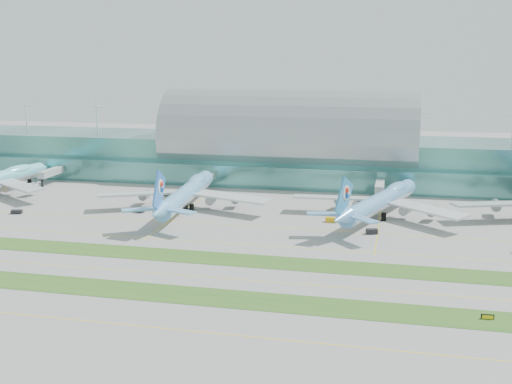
% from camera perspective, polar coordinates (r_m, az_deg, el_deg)
% --- Properties ---
extents(ground, '(700.00, 700.00, 0.00)m').
position_cam_1_polar(ground, '(188.25, -3.68, -6.11)').
color(ground, gray).
rests_on(ground, ground).
extents(terminal, '(340.00, 69.10, 36.00)m').
position_cam_1_polar(terminal, '(307.80, 3.01, 3.76)').
color(terminal, '#3D7A75').
rests_on(terminal, ground).
extents(grass_strip_near, '(420.00, 12.00, 0.08)m').
position_cam_1_polar(grass_strip_near, '(163.13, -6.46, -9.06)').
color(grass_strip_near, '#2D591E').
rests_on(grass_strip_near, ground).
extents(grass_strip_far, '(420.00, 12.00, 0.08)m').
position_cam_1_polar(grass_strip_far, '(190.06, -3.51, -5.91)').
color(grass_strip_far, '#2D591E').
rests_on(grass_strip_far, ground).
extents(taxiline_a, '(420.00, 0.35, 0.01)m').
position_cam_1_polar(taxiline_a, '(145.85, -9.07, -11.80)').
color(taxiline_a, yellow).
rests_on(taxiline_a, ground).
extents(taxiline_b, '(420.00, 0.35, 0.01)m').
position_cam_1_polar(taxiline_b, '(175.58, -4.97, -7.49)').
color(taxiline_b, yellow).
rests_on(taxiline_b, ground).
extents(taxiline_c, '(420.00, 0.35, 0.01)m').
position_cam_1_polar(taxiline_c, '(204.78, -2.27, -4.58)').
color(taxiline_c, yellow).
rests_on(taxiline_c, ground).
extents(taxiline_d, '(420.00, 0.35, 0.01)m').
position_cam_1_polar(taxiline_d, '(225.30, -0.83, -3.02)').
color(taxiline_d, yellow).
rests_on(taxiline_d, ground).
extents(airliner_b, '(69.06, 78.54, 21.61)m').
position_cam_1_polar(airliner_b, '(249.72, -6.19, -0.01)').
color(airliner_b, '#65AADF').
rests_on(airliner_b, ground).
extents(airliner_c, '(63.49, 73.82, 20.97)m').
position_cam_1_polar(airliner_c, '(240.12, 11.03, -0.71)').
color(airliner_c, '#629FD8').
rests_on(airliner_c, ground).
extents(gse_b, '(4.39, 3.08, 1.47)m').
position_cam_1_polar(gse_b, '(258.44, -20.50, -1.66)').
color(gse_b, black).
rests_on(gse_b, ground).
extents(gse_c, '(4.10, 2.87, 1.70)m').
position_cam_1_polar(gse_c, '(248.11, -10.33, -1.60)').
color(gse_c, black).
rests_on(gse_c, ground).
extents(gse_d, '(3.52, 2.19, 1.48)m').
position_cam_1_polar(gse_d, '(251.46, -6.45, -1.32)').
color(gse_d, black).
rests_on(gse_d, ground).
extents(gse_e, '(4.28, 2.01, 1.79)m').
position_cam_1_polar(gse_e, '(231.46, 6.73, -2.46)').
color(gse_e, '#E4A50D').
rests_on(gse_e, ground).
extents(gse_f, '(4.18, 2.95, 1.78)m').
position_cam_1_polar(gse_f, '(218.40, 10.26, -3.46)').
color(gse_f, black).
rests_on(gse_f, ground).
extents(taxiway_sign_east, '(2.90, 0.45, 1.22)m').
position_cam_1_polar(taxiway_sign_east, '(156.90, 19.89, -10.40)').
color(taxiway_sign_east, black).
rests_on(taxiway_sign_east, ground).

